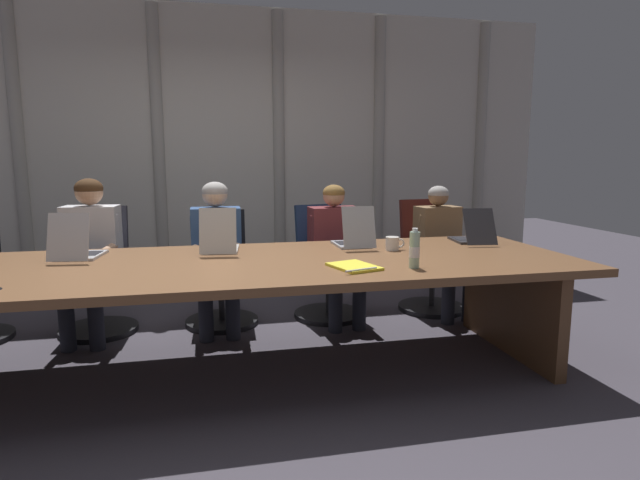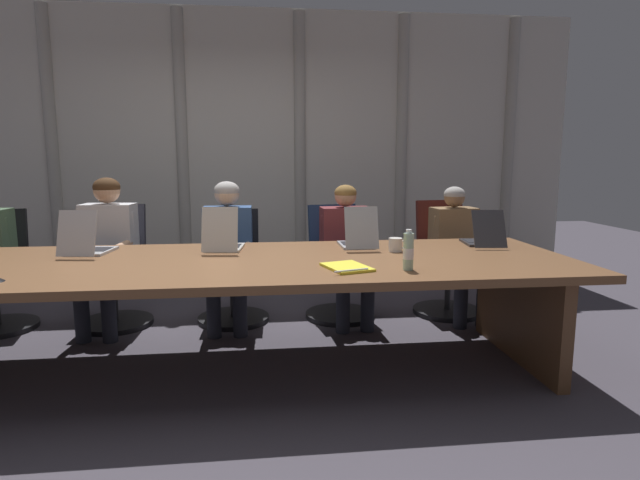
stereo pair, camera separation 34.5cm
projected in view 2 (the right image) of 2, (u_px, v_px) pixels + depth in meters
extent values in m
plane|color=#47424C|center=(226.00, 371.00, 3.40)|extent=(14.51, 14.51, 0.00)
cube|color=brown|center=(223.00, 264.00, 3.29)|extent=(4.48, 1.37, 0.05)
cube|color=black|center=(223.00, 275.00, 3.30)|extent=(3.80, 0.10, 0.06)
cube|color=brown|center=(519.00, 310.00, 3.58)|extent=(0.08, 1.17, 0.68)
cube|color=beige|center=(236.00, 151.00, 5.51)|extent=(7.26, 0.10, 2.87)
cylinder|color=#A39E96|center=(53.00, 151.00, 5.24)|extent=(0.12, 0.12, 2.82)
cylinder|color=#A39E96|center=(182.00, 151.00, 5.39)|extent=(0.12, 0.12, 2.82)
cylinder|color=#A39E96|center=(300.00, 151.00, 5.53)|extent=(0.12, 0.12, 2.82)
cylinder|color=#A39E96|center=(401.00, 151.00, 5.66)|extent=(0.12, 0.12, 2.82)
cylinder|color=#A39E96|center=(508.00, 152.00, 5.80)|extent=(0.12, 0.12, 2.82)
cube|color=#BCBCC1|center=(92.00, 251.00, 3.56)|extent=(0.29, 0.35, 0.02)
cube|color=black|center=(94.00, 249.00, 3.59)|extent=(0.23, 0.20, 0.00)
cube|color=#BCBCC1|center=(77.00, 233.00, 3.34)|extent=(0.26, 0.13, 0.29)
cube|color=black|center=(77.00, 233.00, 3.35)|extent=(0.23, 0.11, 0.26)
cube|color=beige|center=(225.00, 248.00, 3.70)|extent=(0.27, 0.35, 0.02)
cube|color=black|center=(226.00, 246.00, 3.72)|extent=(0.22, 0.20, 0.00)
cube|color=beige|center=(220.00, 230.00, 3.48)|extent=(0.25, 0.11, 0.30)
cube|color=black|center=(220.00, 229.00, 3.49)|extent=(0.22, 0.09, 0.27)
cube|color=#A8ADB7|center=(356.00, 245.00, 3.82)|extent=(0.24, 0.32, 0.02)
cube|color=black|center=(355.00, 243.00, 3.84)|extent=(0.20, 0.17, 0.00)
cube|color=#A8ADB7|center=(362.00, 228.00, 3.60)|extent=(0.23, 0.09, 0.29)
cube|color=black|center=(362.00, 228.00, 3.61)|extent=(0.21, 0.07, 0.26)
cube|color=#2D2D33|center=(479.00, 243.00, 3.92)|extent=(0.26, 0.32, 0.02)
cube|color=black|center=(478.00, 241.00, 3.94)|extent=(0.21, 0.19, 0.00)
cube|color=#2D2D33|center=(489.00, 229.00, 3.68)|extent=(0.24, 0.17, 0.25)
cube|color=black|center=(489.00, 228.00, 3.69)|extent=(0.22, 0.14, 0.23)
cube|color=#2D2D38|center=(113.00, 273.00, 4.27)|extent=(0.51, 0.51, 0.08)
cube|color=#2D2D38|center=(119.00, 234.00, 4.44)|extent=(0.44, 0.15, 0.51)
cylinder|color=#262628|center=(115.00, 299.00, 4.31)|extent=(0.05, 0.05, 0.36)
cylinder|color=black|center=(116.00, 323.00, 4.34)|extent=(0.60, 0.60, 0.04)
cube|color=black|center=(232.00, 270.00, 4.38)|extent=(0.50, 0.50, 0.08)
cube|color=black|center=(233.00, 235.00, 4.56)|extent=(0.44, 0.13, 0.46)
cylinder|color=#262628|center=(233.00, 296.00, 4.42)|extent=(0.05, 0.05, 0.36)
cylinder|color=black|center=(233.00, 318.00, 4.45)|extent=(0.60, 0.60, 0.04)
cube|color=navy|center=(340.00, 268.00, 4.49)|extent=(0.55, 0.55, 0.08)
cube|color=navy|center=(333.00, 232.00, 4.65)|extent=(0.45, 0.19, 0.49)
cylinder|color=#262628|center=(340.00, 292.00, 4.52)|extent=(0.05, 0.05, 0.36)
cylinder|color=black|center=(340.00, 315.00, 4.55)|extent=(0.60, 0.60, 0.04)
cube|color=#511E19|center=(449.00, 265.00, 4.60)|extent=(0.51, 0.51, 0.08)
cube|color=#511E19|center=(440.00, 228.00, 4.77)|extent=(0.44, 0.15, 0.52)
cylinder|color=#262628|center=(448.00, 289.00, 4.64)|extent=(0.05, 0.05, 0.36)
cylinder|color=black|center=(447.00, 311.00, 4.67)|extent=(0.60, 0.60, 0.04)
cylinder|color=#4C6B4C|center=(5.00, 233.00, 4.09)|extent=(0.08, 0.14, 0.27)
cube|color=silver|center=(110.00, 237.00, 4.20)|extent=(0.42, 0.26, 0.53)
sphere|color=tan|center=(107.00, 190.00, 4.14)|extent=(0.20, 0.20, 0.20)
ellipsoid|color=#472D19|center=(107.00, 187.00, 4.14)|extent=(0.21, 0.21, 0.15)
cylinder|color=silver|center=(131.00, 227.00, 4.20)|extent=(0.08, 0.14, 0.27)
cylinder|color=tan|center=(123.00, 246.00, 4.01)|extent=(0.09, 0.30, 0.06)
cylinder|color=silver|center=(87.00, 228.00, 4.19)|extent=(0.08, 0.14, 0.27)
cylinder|color=tan|center=(77.00, 246.00, 4.00)|extent=(0.09, 0.30, 0.06)
cylinder|color=#262833|center=(116.00, 278.00, 4.05)|extent=(0.17, 0.41, 0.13)
cylinder|color=#262833|center=(109.00, 312.00, 3.91)|extent=(0.11, 0.11, 0.46)
cylinder|color=#262833|center=(90.00, 279.00, 4.05)|extent=(0.17, 0.41, 0.13)
cylinder|color=#262833|center=(82.00, 313.00, 3.91)|extent=(0.11, 0.11, 0.46)
cube|color=#335184|center=(228.00, 237.00, 4.31)|extent=(0.39, 0.22, 0.50)
sphere|color=beige|center=(227.00, 194.00, 4.26)|extent=(0.20, 0.20, 0.20)
ellipsoid|color=#B2ADA8|center=(227.00, 191.00, 4.25)|extent=(0.21, 0.21, 0.15)
cylinder|color=#335184|center=(248.00, 229.00, 4.32)|extent=(0.07, 0.14, 0.27)
cylinder|color=beige|center=(248.00, 248.00, 4.14)|extent=(0.06, 0.30, 0.06)
cylinder|color=#335184|center=(207.00, 230.00, 4.29)|extent=(0.07, 0.14, 0.27)
cylinder|color=beige|center=(205.00, 248.00, 4.10)|extent=(0.06, 0.30, 0.06)
cylinder|color=#262833|center=(240.00, 275.00, 4.17)|extent=(0.13, 0.40, 0.13)
cylinder|color=#262833|center=(240.00, 308.00, 4.03)|extent=(0.11, 0.11, 0.46)
cylinder|color=#262833|center=(215.00, 276.00, 4.15)|extent=(0.13, 0.40, 0.13)
cylinder|color=#262833|center=(214.00, 309.00, 4.01)|extent=(0.11, 0.11, 0.46)
cube|color=brown|center=(345.00, 236.00, 4.43)|extent=(0.42, 0.24, 0.48)
sphere|color=tan|center=(346.00, 196.00, 4.38)|extent=(0.18, 0.18, 0.18)
ellipsoid|color=olive|center=(346.00, 193.00, 4.37)|extent=(0.19, 0.19, 0.14)
cylinder|color=brown|center=(365.00, 229.00, 4.45)|extent=(0.08, 0.14, 0.27)
cylinder|color=tan|center=(372.00, 247.00, 4.27)|extent=(0.08, 0.30, 0.06)
cylinder|color=brown|center=(325.00, 230.00, 4.39)|extent=(0.08, 0.14, 0.27)
cylinder|color=tan|center=(330.00, 248.00, 4.21)|extent=(0.08, 0.30, 0.06)
cylinder|color=#262833|center=(362.00, 272.00, 4.29)|extent=(0.15, 0.41, 0.13)
cylinder|color=#262833|center=(368.00, 303.00, 4.15)|extent=(0.11, 0.11, 0.46)
cylinder|color=#262833|center=(338.00, 272.00, 4.26)|extent=(0.15, 0.41, 0.13)
cylinder|color=#262833|center=(343.00, 304.00, 4.12)|extent=(0.11, 0.11, 0.46)
cube|color=olive|center=(453.00, 235.00, 4.54)|extent=(0.39, 0.26, 0.47)
sphere|color=#8C6647|center=(455.00, 197.00, 4.49)|extent=(0.18, 0.18, 0.18)
ellipsoid|color=#B2ADA8|center=(455.00, 194.00, 4.49)|extent=(0.18, 0.18, 0.13)
cylinder|color=olive|center=(470.00, 229.00, 4.57)|extent=(0.08, 0.14, 0.27)
cylinder|color=#8C6647|center=(481.00, 246.00, 4.38)|extent=(0.09, 0.30, 0.06)
cylinder|color=olive|center=(436.00, 230.00, 4.50)|extent=(0.08, 0.14, 0.27)
cylinder|color=#8C6647|center=(447.00, 247.00, 4.32)|extent=(0.09, 0.30, 0.06)
cylinder|color=#262833|center=(474.00, 269.00, 4.41)|extent=(0.17, 0.41, 0.13)
cylinder|color=#262833|center=(483.00, 299.00, 4.27)|extent=(0.11, 0.11, 0.46)
cylinder|color=#262833|center=(452.00, 270.00, 4.37)|extent=(0.17, 0.41, 0.13)
cylinder|color=#262833|center=(461.00, 301.00, 4.23)|extent=(0.11, 0.11, 0.46)
cylinder|color=#ADD1B2|center=(408.00, 252.00, 3.00)|extent=(0.06, 0.06, 0.21)
cylinder|color=white|center=(408.00, 253.00, 3.00)|extent=(0.06, 0.06, 0.06)
cylinder|color=white|center=(409.00, 231.00, 2.98)|extent=(0.03, 0.03, 0.02)
cylinder|color=white|center=(395.00, 245.00, 3.60)|extent=(0.09, 0.09, 0.09)
torus|color=white|center=(404.00, 245.00, 3.60)|extent=(0.07, 0.01, 0.07)
cube|color=yellow|center=(347.00, 267.00, 3.05)|extent=(0.30, 0.35, 0.02)
cylinder|color=silver|center=(351.00, 270.00, 2.91)|extent=(0.20, 0.07, 0.01)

